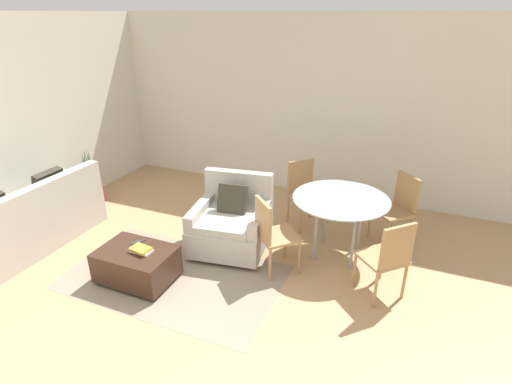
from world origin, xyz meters
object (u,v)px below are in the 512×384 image
object	(u,v)px
dining_chair_near_left	(271,231)
dining_chair_near_right	(388,255)
dining_table	(340,205)
dining_chair_far_left	(303,189)
book_stack	(141,250)
couch	(22,228)
armchair	(232,223)
dining_chair_far_right	(399,204)
potted_plant	(92,189)
ottoman	(137,264)
tv_remote_primary	(138,242)

from	to	relation	value
dining_chair_near_left	dining_chair_near_right	distance (m)	1.25
dining_table	dining_chair_far_left	distance (m)	0.90
book_stack	dining_table	world-z (taller)	dining_table
couch	dining_chair_near_right	bearing A→B (deg)	10.21
armchair	dining_chair_far_right	world-z (taller)	armchair
potted_plant	dining_chair_far_right	bearing A→B (deg)	7.97
ottoman	dining_chair_far_right	distance (m)	3.24
book_stack	dining_chair_near_left	bearing A→B (deg)	31.29
couch	book_stack	distance (m)	1.79
couch	dining_chair_far_left	bearing A→B (deg)	33.90
tv_remote_primary	potted_plant	xyz separation A→B (m)	(-1.85, 1.21, -0.16)
couch	dining_chair_far_right	bearing A→B (deg)	25.37
book_stack	dining_chair_near_right	distance (m)	2.57
ottoman	dining_chair_near_right	world-z (taller)	dining_chair_near_right
ottoman	book_stack	xyz separation A→B (m)	(0.08, 0.00, 0.20)
couch	dining_chair_far_left	distance (m)	3.62
book_stack	dining_chair_far_right	distance (m)	3.17
dining_chair_near_left	dining_chair_far_right	xyz separation A→B (m)	(1.25, 1.25, 0.00)
potted_plant	dining_chair_near_right	distance (m)	4.52
book_stack	dining_chair_near_left	distance (m)	1.42
potted_plant	dining_table	distance (m)	3.87
couch	dining_chair_near_right	xyz separation A→B (m)	(4.25, 0.76, 0.21)
potted_plant	dining_chair_near_right	size ratio (longest dim) A/B	1.00
potted_plant	book_stack	bearing A→B (deg)	-34.21
potted_plant	dining_chair_near_left	xyz separation A→B (m)	(3.22, -0.62, 0.29)
armchair	potted_plant	distance (m)	2.61
armchair	dining_table	xyz separation A→B (m)	(1.26, 0.34, 0.34)
ottoman	book_stack	world-z (taller)	book_stack
dining_chair_near_left	dining_chair_far_left	size ratio (longest dim) A/B	1.00
armchair	ottoman	distance (m)	1.23
ottoman	dining_chair_far_right	world-z (taller)	dining_chair_far_right
ottoman	dining_table	world-z (taller)	dining_table
book_stack	potted_plant	distance (m)	2.43
book_stack	dining_chair_far_left	bearing A→B (deg)	58.58
armchair	dining_table	bearing A→B (deg)	14.95
book_stack	tv_remote_primary	distance (m)	0.22
couch	tv_remote_primary	bearing A→B (deg)	6.12
dining_chair_near_left	armchair	bearing A→B (deg)	155.53
ottoman	dining_chair_near_left	size ratio (longest dim) A/B	0.90
couch	tv_remote_primary	size ratio (longest dim) A/B	12.86
couch	tv_remote_primary	world-z (taller)	couch
couch	dining_table	distance (m)	3.90
potted_plant	armchair	bearing A→B (deg)	-7.40
tv_remote_primary	potted_plant	world-z (taller)	potted_plant
ottoman	couch	bearing A→B (deg)	-179.18
potted_plant	dining_chair_far_left	world-z (taller)	same
book_stack	dining_chair_near_left	world-z (taller)	dining_chair_near_left
dining_table	dining_chair_far_right	xyz separation A→B (m)	(0.62, 0.62, -0.16)
dining_chair_near_left	dining_chair_far_right	bearing A→B (deg)	45.00
ottoman	dining_chair_far_right	size ratio (longest dim) A/B	0.90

